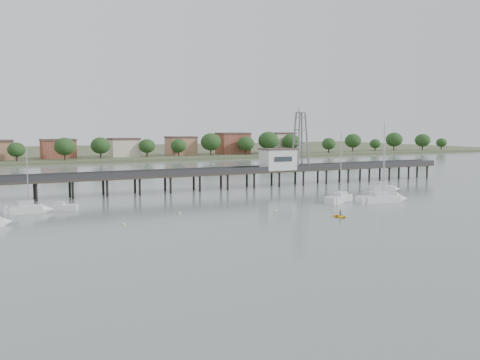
{
  "coord_description": "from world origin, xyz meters",
  "views": [
    {
      "loc": [
        -41.97,
        -53.28,
        14.81
      ],
      "look_at": [
        5.58,
        42.0,
        4.0
      ],
      "focal_mm": 40.0,
      "sensor_mm": 36.0,
      "label": 1
    }
  ],
  "objects_px": {
    "sailboat_b": "(33,209)",
    "sailboat_e": "(387,188)",
    "sailboat_d": "(388,199)",
    "yellow_dinghy": "(340,217)",
    "sailboat_c": "(342,198)",
    "lattice_tower": "(300,141)",
    "white_tender": "(65,207)",
    "pier": "(182,175)"
  },
  "relations": [
    {
      "from": "lattice_tower",
      "to": "sailboat_b",
      "type": "xyz_separation_m",
      "value": [
        -64.85,
        -16.75,
        -10.45
      ]
    },
    {
      "from": "lattice_tower",
      "to": "sailboat_e",
      "type": "xyz_separation_m",
      "value": [
        10.29,
        -20.19,
        -10.45
      ]
    },
    {
      "from": "sailboat_c",
      "to": "yellow_dinghy",
      "type": "bearing_deg",
      "value": -154.54
    },
    {
      "from": "lattice_tower",
      "to": "sailboat_b",
      "type": "height_order",
      "value": "lattice_tower"
    },
    {
      "from": "sailboat_c",
      "to": "sailboat_e",
      "type": "bearing_deg",
      "value": -1.49
    },
    {
      "from": "sailboat_b",
      "to": "sailboat_c",
      "type": "bearing_deg",
      "value": -5.87
    },
    {
      "from": "pier",
      "to": "lattice_tower",
      "type": "xyz_separation_m",
      "value": [
        31.5,
        0.0,
        7.31
      ]
    },
    {
      "from": "sailboat_e",
      "to": "white_tender",
      "type": "distance_m",
      "value": 69.95
    },
    {
      "from": "lattice_tower",
      "to": "sailboat_b",
      "type": "bearing_deg",
      "value": -165.52
    },
    {
      "from": "white_tender",
      "to": "lattice_tower",
      "type": "bearing_deg",
      "value": 37.58
    },
    {
      "from": "sailboat_e",
      "to": "white_tender",
      "type": "relative_size",
      "value": 2.54
    },
    {
      "from": "white_tender",
      "to": "yellow_dinghy",
      "type": "distance_m",
      "value": 47.91
    },
    {
      "from": "white_tender",
      "to": "yellow_dinghy",
      "type": "height_order",
      "value": "white_tender"
    },
    {
      "from": "sailboat_b",
      "to": "sailboat_e",
      "type": "xyz_separation_m",
      "value": [
        75.14,
        -3.44,
        0.0
      ]
    },
    {
      "from": "sailboat_b",
      "to": "white_tender",
      "type": "bearing_deg",
      "value": 15.22
    },
    {
      "from": "sailboat_e",
      "to": "yellow_dinghy",
      "type": "relative_size",
      "value": 4.21
    },
    {
      "from": "sailboat_d",
      "to": "sailboat_b",
      "type": "bearing_deg",
      "value": 172.75
    },
    {
      "from": "sailboat_b",
      "to": "sailboat_e",
      "type": "height_order",
      "value": "sailboat_b"
    },
    {
      "from": "yellow_dinghy",
      "to": "white_tender",
      "type": "bearing_deg",
      "value": 140.8
    },
    {
      "from": "pier",
      "to": "sailboat_e",
      "type": "xyz_separation_m",
      "value": [
        41.79,
        -20.19,
        -3.14
      ]
    },
    {
      "from": "pier",
      "to": "sailboat_c",
      "type": "height_order",
      "value": "sailboat_c"
    },
    {
      "from": "sailboat_b",
      "to": "sailboat_e",
      "type": "relative_size",
      "value": 1.06
    },
    {
      "from": "pier",
      "to": "sailboat_c",
      "type": "bearing_deg",
      "value": -51.79
    },
    {
      "from": "white_tender",
      "to": "pier",
      "type": "bearing_deg",
      "value": 52.2
    },
    {
      "from": "sailboat_c",
      "to": "pier",
      "type": "bearing_deg",
      "value": 102.13
    },
    {
      "from": "lattice_tower",
      "to": "sailboat_c",
      "type": "distance_m",
      "value": 31.96
    },
    {
      "from": "sailboat_b",
      "to": "white_tender",
      "type": "relative_size",
      "value": 2.69
    },
    {
      "from": "sailboat_b",
      "to": "yellow_dinghy",
      "type": "height_order",
      "value": "sailboat_b"
    },
    {
      "from": "sailboat_b",
      "to": "sailboat_d",
      "type": "xyz_separation_m",
      "value": [
        63.58,
        -16.87,
        -0.02
      ]
    },
    {
      "from": "sailboat_c",
      "to": "white_tender",
      "type": "distance_m",
      "value": 52.41
    },
    {
      "from": "sailboat_e",
      "to": "yellow_dinghy",
      "type": "height_order",
      "value": "sailboat_e"
    },
    {
      "from": "pier",
      "to": "sailboat_d",
      "type": "relative_size",
      "value": 9.14
    },
    {
      "from": "sailboat_b",
      "to": "sailboat_d",
      "type": "distance_m",
      "value": 65.78
    },
    {
      "from": "sailboat_d",
      "to": "yellow_dinghy",
      "type": "distance_m",
      "value": 21.81
    },
    {
      "from": "sailboat_e",
      "to": "sailboat_d",
      "type": "distance_m",
      "value": 17.72
    },
    {
      "from": "pier",
      "to": "yellow_dinghy",
      "type": "distance_m",
      "value": 45.28
    },
    {
      "from": "white_tender",
      "to": "sailboat_d",
      "type": "bearing_deg",
      "value": 5.71
    },
    {
      "from": "sailboat_e",
      "to": "sailboat_d",
      "type": "height_order",
      "value": "sailboat_d"
    },
    {
      "from": "lattice_tower",
      "to": "sailboat_b",
      "type": "relative_size",
      "value": 1.29
    },
    {
      "from": "sailboat_e",
      "to": "sailboat_d",
      "type": "relative_size",
      "value": 0.69
    },
    {
      "from": "sailboat_b",
      "to": "sailboat_e",
      "type": "distance_m",
      "value": 75.22
    },
    {
      "from": "yellow_dinghy",
      "to": "sailboat_d",
      "type": "bearing_deg",
      "value": 24.14
    }
  ]
}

